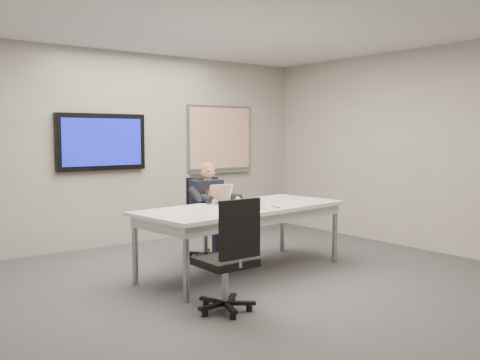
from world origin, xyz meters
TOP-DOWN VIEW (x-y plane):
  - floor at (0.00, 0.00)m, footprint 6.00×6.00m
  - ceiling at (0.00, 0.00)m, footprint 6.00×6.00m
  - wall_back at (0.00, 3.00)m, footprint 6.00×0.02m
  - wall_right at (3.00, 0.00)m, footprint 0.02×6.00m
  - conference_table at (0.23, 0.65)m, footprint 2.63×1.33m
  - tv_display at (-0.50, 2.95)m, footprint 1.30×0.09m
  - whiteboard at (1.55, 2.97)m, footprint 1.25×0.08m
  - office_chair_far at (0.25, 1.48)m, footprint 0.65×0.65m
  - office_chair_near at (-0.75, -0.40)m, footprint 0.50×0.50m
  - seated_person at (0.23, 1.24)m, footprint 0.41×0.70m
  - laptop at (0.17, 0.93)m, footprint 0.33×0.31m
  - name_tent at (0.13, 0.34)m, footprint 0.25×0.16m
  - pen at (0.46, 0.33)m, footprint 0.01×0.13m

SIDE VIEW (x-z plane):
  - floor at x=0.00m, z-range -0.01..0.01m
  - office_chair_far at x=0.25m, z-range -0.20..0.85m
  - office_chair_near at x=-0.75m, z-range -0.20..0.85m
  - seated_person at x=0.23m, z-range -0.12..1.13m
  - conference_table at x=0.23m, z-range 0.30..1.08m
  - pen at x=0.46m, z-range 0.78..0.79m
  - name_tent at x=0.13m, z-range 0.78..0.88m
  - laptop at x=0.17m, z-range 0.72..0.95m
  - wall_back at x=0.00m, z-range 0.00..2.80m
  - wall_right at x=3.00m, z-range 0.00..2.80m
  - tv_display at x=-0.50m, z-range 1.10..1.90m
  - whiteboard at x=1.55m, z-range 0.98..2.08m
  - ceiling at x=0.00m, z-range 2.79..2.81m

